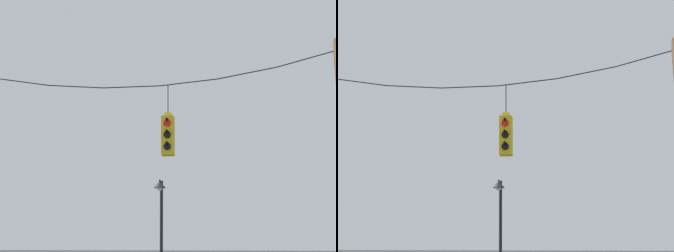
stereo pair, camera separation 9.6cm
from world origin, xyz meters
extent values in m
cylinder|color=black|center=(-3.30, 0.30, 6.66)|extent=(1.65, 0.03, 0.31)
cylinder|color=black|center=(-1.65, 0.30, 6.45)|extent=(1.65, 0.03, 0.17)
cylinder|color=black|center=(0.00, 0.30, 6.38)|extent=(1.65, 0.03, 0.03)
cylinder|color=black|center=(1.65, 0.30, 6.45)|extent=(1.65, 0.03, 0.17)
cylinder|color=black|center=(3.30, 0.30, 6.66)|extent=(1.65, 0.03, 0.31)
cylinder|color=black|center=(4.95, 0.30, 7.01)|extent=(1.66, 0.03, 0.45)
cube|color=yellow|center=(1.05, 0.30, 4.92)|extent=(0.34, 0.34, 1.09)
cube|color=yellow|center=(1.05, 0.30, 5.52)|extent=(0.19, 0.19, 0.10)
cylinder|color=black|center=(1.05, 0.30, 5.98)|extent=(0.02, 0.02, 0.82)
cylinder|color=red|center=(1.05, 0.12, 5.25)|extent=(0.20, 0.03, 0.20)
cylinder|color=black|center=(1.05, 0.07, 5.34)|extent=(0.07, 0.12, 0.07)
cylinder|color=black|center=(1.05, 0.12, 4.92)|extent=(0.20, 0.03, 0.20)
cylinder|color=black|center=(1.05, 0.07, 5.01)|extent=(0.07, 0.12, 0.07)
cylinder|color=black|center=(1.05, 0.12, 4.59)|extent=(0.20, 0.03, 0.20)
cylinder|color=black|center=(1.05, 0.07, 4.68)|extent=(0.07, 0.12, 0.07)
cylinder|color=red|center=(1.05, 0.49, 5.25)|extent=(0.20, 0.03, 0.20)
cylinder|color=black|center=(1.05, 0.53, 5.34)|extent=(0.07, 0.12, 0.07)
cylinder|color=black|center=(1.05, 0.49, 4.92)|extent=(0.20, 0.03, 0.20)
cylinder|color=black|center=(1.05, 0.53, 5.01)|extent=(0.07, 0.12, 0.07)
cylinder|color=black|center=(1.05, 0.49, 4.59)|extent=(0.20, 0.03, 0.20)
cylinder|color=black|center=(1.05, 0.53, 4.68)|extent=(0.07, 0.12, 0.07)
cylinder|color=black|center=(0.05, 6.26, 2.18)|extent=(0.12, 0.12, 4.36)
cylinder|color=black|center=(0.05, 6.00, 4.31)|extent=(0.07, 0.51, 0.07)
cone|color=#232328|center=(0.05, 5.75, 4.17)|extent=(0.46, 0.46, 0.28)
sphere|color=silver|center=(0.05, 5.75, 4.03)|extent=(0.21, 0.21, 0.21)
camera|label=1|loc=(2.79, -13.54, 2.09)|focal=55.00mm
camera|label=2|loc=(2.88, -13.53, 2.09)|focal=55.00mm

